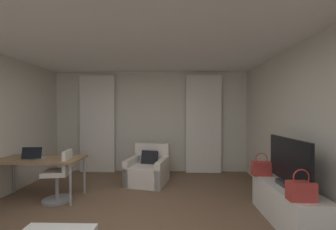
{
  "coord_description": "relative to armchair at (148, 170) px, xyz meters",
  "views": [
    {
      "loc": [
        0.6,
        -2.56,
        1.55
      ],
      "look_at": [
        0.5,
        1.44,
        1.5
      ],
      "focal_mm": 22.7,
      "sensor_mm": 36.0,
      "label": 1
    }
  ],
  "objects": [
    {
      "name": "tv_console",
      "position": [
        2.14,
        -1.67,
        -0.01
      ],
      "size": [
        0.48,
        1.31,
        0.52
      ],
      "color": "white",
      "rests_on": "ground"
    },
    {
      "name": "tv_flatscreen",
      "position": [
        2.14,
        -1.69,
        0.57
      ],
      "size": [
        0.2,
        1.0,
        0.67
      ],
      "color": "#333338",
      "rests_on": "tv_console"
    },
    {
      "name": "armchair",
      "position": [
        0.0,
        0.0,
        0.0
      ],
      "size": [
        0.96,
        0.98,
        0.82
      ],
      "color": "silver",
      "rests_on": "ground"
    },
    {
      "name": "wall_right",
      "position": [
        2.49,
        -2.09,
        1.03
      ],
      "size": [
        0.06,
        6.12,
        2.6
      ],
      "color": "beige",
      "rests_on": "ground"
    },
    {
      "name": "curtain_left_panel",
      "position": [
        -1.42,
        0.81,
        0.98
      ],
      "size": [
        0.9,
        0.06,
        2.5
      ],
      "color": "silver",
      "rests_on": "ground"
    },
    {
      "name": "wall_window",
      "position": [
        -0.04,
        0.94,
        1.03
      ],
      "size": [
        5.12,
        0.06,
        2.6
      ],
      "color": "beige",
      "rests_on": "ground"
    },
    {
      "name": "handbag_primary",
      "position": [
        1.99,
        -1.17,
        0.37
      ],
      "size": [
        0.3,
        0.14,
        0.37
      ],
      "color": "#B73833",
      "rests_on": "tv_console"
    },
    {
      "name": "laptop",
      "position": [
        -1.9,
        -0.99,
        0.5
      ],
      "size": [
        0.35,
        0.29,
        0.22
      ],
      "color": "#ADADB2",
      "rests_on": "desk"
    },
    {
      "name": "curtain_right_panel",
      "position": [
        1.33,
        0.81,
        0.98
      ],
      "size": [
        0.9,
        0.06,
        2.5
      ],
      "color": "silver",
      "rests_on": "ground"
    },
    {
      "name": "desk_chair",
      "position": [
        -1.43,
        -1.0,
        0.12
      ],
      "size": [
        0.48,
        0.48,
        0.88
      ],
      "color": "gray",
      "rests_on": "ground"
    },
    {
      "name": "desk",
      "position": [
        -1.83,
        -0.92,
        0.4
      ],
      "size": [
        1.47,
        0.65,
        0.73
      ],
      "color": "olive",
      "rests_on": "ground"
    },
    {
      "name": "handbag_secondary",
      "position": [
        2.04,
        -2.16,
        0.37
      ],
      "size": [
        0.3,
        0.14,
        0.37
      ],
      "color": "#B73833",
      "rests_on": "tv_console"
    },
    {
      "name": "ceiling",
      "position": [
        -0.04,
        -2.09,
        2.36
      ],
      "size": [
        5.12,
        6.12,
        0.06
      ],
      "primitive_type": "cube",
      "color": "white",
      "rests_on": "wall_left"
    }
  ]
}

